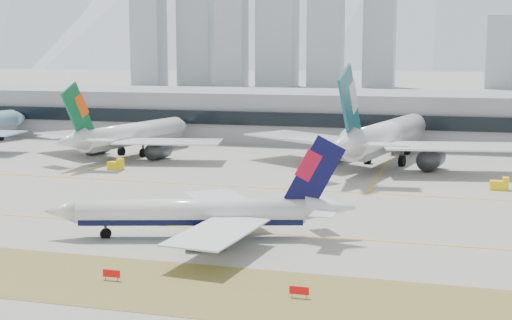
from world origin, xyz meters
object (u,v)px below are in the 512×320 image
(widebody_cathay, at_px, (384,138))
(terminal, at_px, (342,116))
(widebody_eva, at_px, (130,136))
(taxiing_airliner, at_px, (203,213))

(widebody_cathay, height_order, terminal, widebody_cathay)
(widebody_eva, bearing_deg, widebody_cathay, -77.61)
(widebody_eva, xyz_separation_m, widebody_cathay, (65.68, 2.31, 1.21))
(widebody_cathay, bearing_deg, widebody_eva, 103.59)
(terminal, bearing_deg, taxiing_airliner, -90.45)
(widebody_eva, xyz_separation_m, terminal, (47.90, 51.41, 2.04))
(widebody_eva, height_order, widebody_cathay, widebody_cathay)
(taxiing_airliner, height_order, widebody_eva, widebody_eva)
(taxiing_airliner, xyz_separation_m, terminal, (0.98, 125.03, 3.79))
(widebody_cathay, relative_size, terminal, 0.25)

